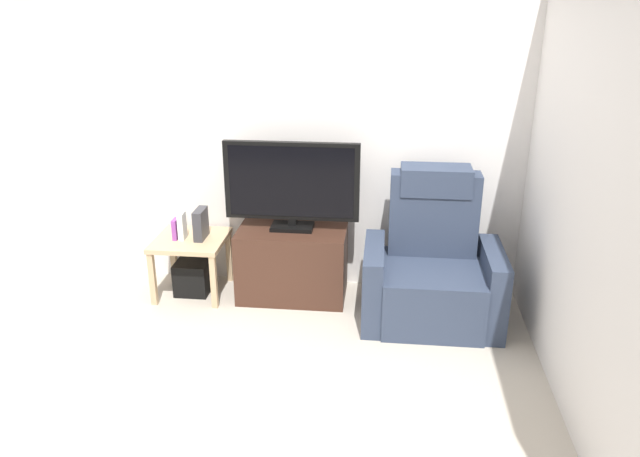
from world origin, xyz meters
name	(u,v)px	position (x,y,z in m)	size (l,w,h in m)	color
ground_plane	(259,350)	(0.00, 0.00, 0.00)	(6.40, 6.40, 0.00)	#B2A899
wall_back	(283,124)	(0.00, 1.13, 1.30)	(6.40, 0.06, 2.60)	silver
wall_side	(578,172)	(1.88, 0.00, 1.30)	(0.06, 4.48, 2.60)	silver
tv_stand	(293,263)	(0.11, 0.82, 0.28)	(0.83, 0.49, 0.56)	#3D2319
television	(292,184)	(0.11, 0.84, 0.91)	(1.01, 0.20, 0.67)	black
recliner_armchair	(432,269)	(1.16, 0.61, 0.37)	(0.98, 0.78, 1.08)	#2D384C
side_table	(191,247)	(-0.69, 0.80, 0.39)	(0.54, 0.54, 0.46)	tan
subwoofer_box	(193,277)	(-0.69, 0.80, 0.13)	(0.26, 0.26, 0.26)	black
book_leftmost	(176,229)	(-0.79, 0.78, 0.54)	(0.03, 0.11, 0.16)	purple
book_middle	(182,226)	(-0.74, 0.78, 0.57)	(0.04, 0.10, 0.21)	white
game_console	(201,224)	(-0.60, 0.81, 0.58)	(0.07, 0.20, 0.23)	#333338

